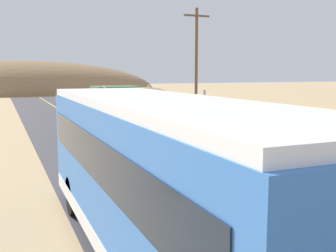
# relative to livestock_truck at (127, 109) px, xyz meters

# --- Properties ---
(livestock_truck) EXTENTS (2.53, 9.70, 3.02)m
(livestock_truck) POSITION_rel_livestock_truck_xyz_m (0.00, 0.00, 0.00)
(livestock_truck) COLOR #3F7F4C
(livestock_truck) RESTS_ON road_surface
(bus) EXTENTS (2.54, 10.00, 3.21)m
(bus) POSITION_rel_livestock_truck_xyz_m (-3.40, -13.15, -0.04)
(bus) COLOR #3872C6
(bus) RESTS_ON road_surface
(car_far) EXTENTS (1.90, 4.62, 1.93)m
(car_far) POSITION_rel_livestock_truck_xyz_m (1.53, 15.39, -0.70)
(car_far) COLOR #264C8C
(car_far) RESTS_ON road_surface
(power_pole_mid) EXTENTS (2.20, 0.24, 8.71)m
(power_pole_mid) POSITION_rel_livestock_truck_xyz_m (8.46, 8.63, 2.86)
(power_pole_mid) COLOR brown
(power_pole_mid) RESTS_ON ground
(boulder_mid_field) EXTENTS (0.84, 0.64, 0.47)m
(boulder_mid_field) POSITION_rel_livestock_truck_xyz_m (11.69, 9.17, -1.56)
(boulder_mid_field) COLOR gray
(boulder_mid_field) RESTS_ON ground
(distant_hill) EXTENTS (50.74, 24.30, 11.80)m
(distant_hill) POSITION_rel_livestock_truck_xyz_m (-2.87, 56.19, -1.79)
(distant_hill) COLOR #8D6E4C
(distant_hill) RESTS_ON ground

